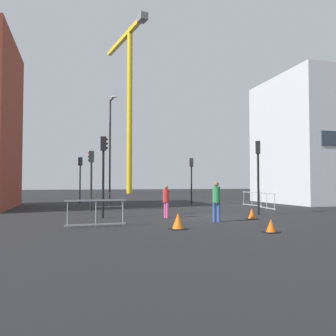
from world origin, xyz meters
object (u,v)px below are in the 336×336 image
(construction_crane, at_px, (129,86))
(traffic_light_corner, at_px, (191,173))
(pedestrian_waiting, at_px, (216,198))
(traffic_cone_by_barrier, at_px, (271,226))
(traffic_light_verge, at_px, (258,165))
(traffic_cone_on_verge, at_px, (178,222))
(pedestrian_walking, at_px, (166,199))
(traffic_light_near, at_px, (103,163))
(traffic_cone_striped, at_px, (252,214))
(traffic_light_median, at_px, (91,170))
(streetlamp_tall, at_px, (110,144))
(traffic_light_crosswalk, at_px, (80,172))

(construction_crane, xyz_separation_m, traffic_light_corner, (0.21, -32.27, -15.66))
(pedestrian_waiting, xyz_separation_m, traffic_cone_by_barrier, (0.53, -3.64, -0.84))
(traffic_light_verge, xyz_separation_m, traffic_cone_on_verge, (-5.93, -4.57, -2.43))
(pedestrian_walking, bearing_deg, construction_crane, 83.98)
(traffic_light_verge, xyz_separation_m, pedestrian_waiting, (-3.57, -2.65, -1.65))
(traffic_light_near, height_order, traffic_cone_on_verge, traffic_light_near)
(traffic_cone_by_barrier, bearing_deg, traffic_light_near, 127.69)
(traffic_light_near, xyz_separation_m, traffic_cone_striped, (6.88, -2.46, -2.49))
(traffic_light_verge, bearing_deg, traffic_cone_by_barrier, -115.77)
(traffic_light_median, bearing_deg, pedestrian_walking, -56.70)
(streetlamp_tall, xyz_separation_m, pedestrian_walking, (1.74, -10.54, -3.85))
(traffic_light_verge, relative_size, traffic_cone_striped, 7.86)
(traffic_cone_by_barrier, xyz_separation_m, traffic_cone_striped, (1.60, 4.37, 0.02))
(traffic_light_crosswalk, height_order, traffic_cone_by_barrier, traffic_light_crosswalk)
(construction_crane, distance_m, pedestrian_walking, 45.67)
(construction_crane, relative_size, traffic_light_median, 7.52)
(streetlamp_tall, bearing_deg, traffic_cone_striped, -65.41)
(construction_crane, bearing_deg, traffic_cone_striped, -90.79)
(traffic_light_near, relative_size, traffic_light_median, 1.09)
(traffic_light_verge, xyz_separation_m, traffic_cone_striped, (-1.44, -1.92, -2.47))
(traffic_light_crosswalk, bearing_deg, traffic_light_corner, -25.52)
(traffic_light_corner, xyz_separation_m, pedestrian_walking, (-4.65, -9.79, -1.57))
(traffic_light_median, distance_m, pedestrian_waiting, 9.28)
(traffic_light_corner, relative_size, traffic_light_median, 1.00)
(construction_crane, relative_size, traffic_light_corner, 7.51)
(traffic_light_median, bearing_deg, traffic_light_near, -84.94)
(pedestrian_walking, height_order, traffic_cone_by_barrier, pedestrian_walking)
(traffic_light_near, height_order, traffic_light_corner, traffic_light_near)
(traffic_light_near, bearing_deg, traffic_light_median, 95.06)
(traffic_light_near, distance_m, traffic_light_corner, 11.81)
(construction_crane, xyz_separation_m, traffic_cone_by_barrier, (-2.20, -48.08, -17.96))
(pedestrian_waiting, relative_size, traffic_cone_by_barrier, 3.76)
(traffic_light_near, distance_m, pedestrian_waiting, 5.96)
(traffic_light_median, xyz_separation_m, traffic_cone_on_verge, (2.77, -9.52, -2.23))
(traffic_cone_by_barrier, bearing_deg, traffic_light_verge, 64.23)
(traffic_light_verge, height_order, pedestrian_walking, traffic_light_verge)
(pedestrian_waiting, height_order, traffic_cone_by_barrier, pedestrian_waiting)
(pedestrian_walking, xyz_separation_m, traffic_cone_on_verge, (-0.66, -4.29, -0.66))
(traffic_light_crosswalk, xyz_separation_m, traffic_cone_on_verge, (3.29, -18.19, -2.36))
(traffic_light_median, xyz_separation_m, traffic_cone_by_barrier, (5.67, -11.23, -2.30))
(traffic_light_verge, height_order, pedestrian_waiting, traffic_light_verge)
(traffic_light_crosswalk, bearing_deg, traffic_light_near, -86.04)
(streetlamp_tall, xyz_separation_m, pedestrian_waiting, (3.44, -12.90, -3.74))
(construction_crane, relative_size, pedestrian_waiting, 15.49)
(streetlamp_tall, relative_size, traffic_light_crosswalk, 2.12)
(streetlamp_tall, relative_size, traffic_light_median, 2.23)
(streetlamp_tall, height_order, traffic_light_corner, streetlamp_tall)
(traffic_light_near, relative_size, traffic_cone_striped, 7.92)
(traffic_light_near, relative_size, traffic_cone_on_verge, 6.65)
(traffic_light_near, bearing_deg, traffic_cone_on_verge, -65.00)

